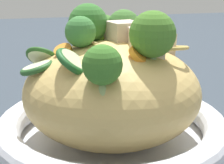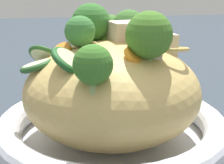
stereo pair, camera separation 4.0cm
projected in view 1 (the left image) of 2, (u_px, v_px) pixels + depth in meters
name	position (u px, v px, depth m)	size (l,w,h in m)	color
ground_plane	(112.00, 154.00, 0.43)	(3.00, 3.00, 0.00)	#313B45
serving_bowl	(112.00, 133.00, 0.42)	(0.28, 0.28, 0.05)	white
noodle_heap	(112.00, 91.00, 0.40)	(0.21, 0.21, 0.13)	tan
broccoli_florets	(111.00, 33.00, 0.40)	(0.12, 0.21, 0.07)	#A0B877
carrot_coins	(115.00, 45.00, 0.41)	(0.12, 0.14, 0.03)	orange
zucchini_slices	(81.00, 59.00, 0.38)	(0.20, 0.12, 0.04)	beige
chicken_chunks	(141.00, 40.00, 0.39)	(0.08, 0.08, 0.04)	beige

